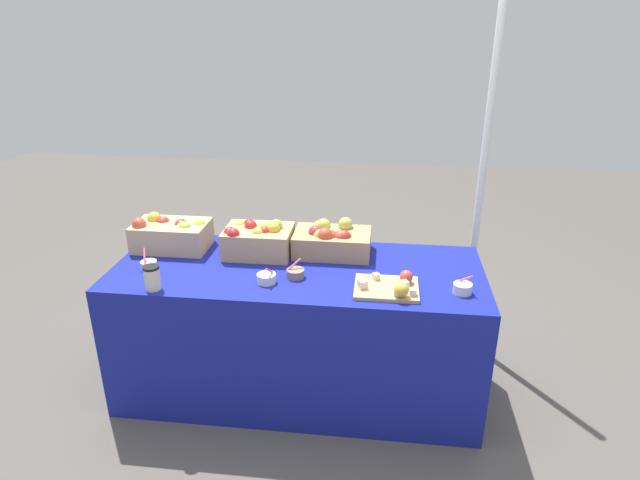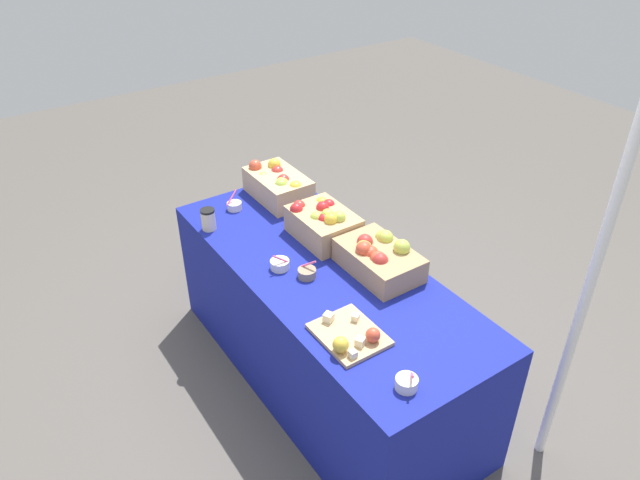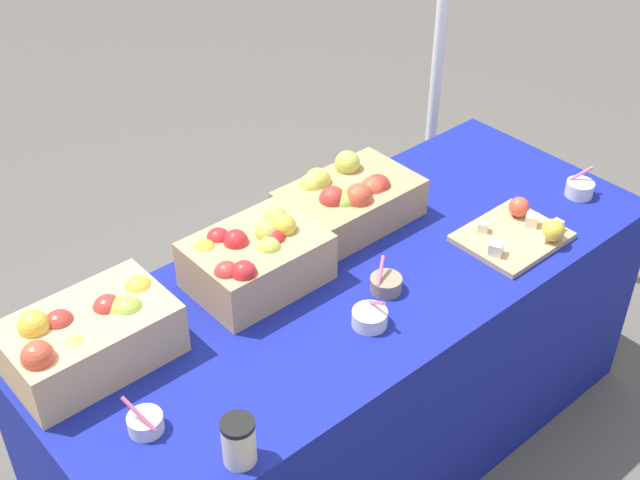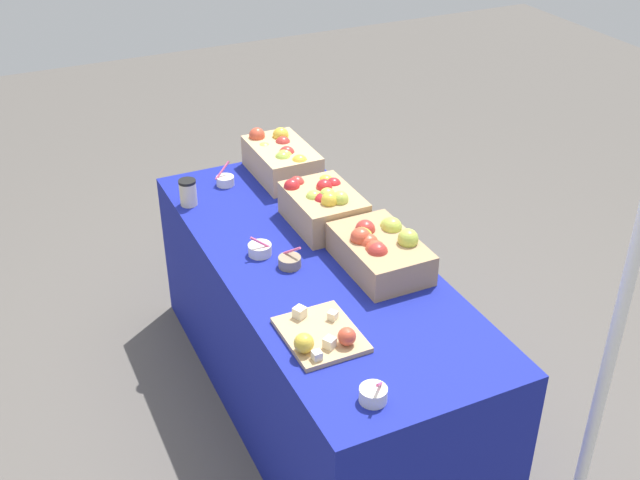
% 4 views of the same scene
% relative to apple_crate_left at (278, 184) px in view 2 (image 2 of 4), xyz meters
% --- Properties ---
extents(ground_plane, '(10.00, 10.00, 0.00)m').
position_rel_apple_crate_left_xyz_m(ground_plane, '(0.73, -0.17, -0.83)').
color(ground_plane, '#56514C').
extents(table, '(1.90, 0.76, 0.74)m').
position_rel_apple_crate_left_xyz_m(table, '(0.73, -0.17, -0.46)').
color(table, navy).
rests_on(table, ground_plane).
extents(apple_crate_left, '(0.40, 0.25, 0.19)m').
position_rel_apple_crate_left_xyz_m(apple_crate_left, '(0.00, 0.00, 0.00)').
color(apple_crate_left, tan).
rests_on(apple_crate_left, table).
extents(apple_crate_middle, '(0.36, 0.26, 0.19)m').
position_rel_apple_crate_left_xyz_m(apple_crate_middle, '(0.49, -0.02, 0.00)').
color(apple_crate_middle, tan).
rests_on(apple_crate_middle, table).
extents(apple_crate_right, '(0.41, 0.27, 0.18)m').
position_rel_apple_crate_left_xyz_m(apple_crate_right, '(0.89, 0.03, -0.01)').
color(apple_crate_right, tan).
rests_on(apple_crate_right, table).
extents(cutting_board_front, '(0.30, 0.25, 0.09)m').
position_rel_apple_crate_left_xyz_m(cutting_board_front, '(1.21, -0.37, -0.06)').
color(cutting_board_front, tan).
rests_on(cutting_board_front, table).
extents(sample_bowl_near, '(0.09, 0.09, 0.09)m').
position_rel_apple_crate_left_xyz_m(sample_bowl_near, '(0.74, -0.28, -0.06)').
color(sample_bowl_near, gray).
rests_on(sample_bowl_near, table).
extents(sample_bowl_mid, '(0.09, 0.09, 0.10)m').
position_rel_apple_crate_left_xyz_m(sample_bowl_mid, '(0.61, -0.35, -0.06)').
color(sample_bowl_mid, silver).
rests_on(sample_bowl_mid, table).
extents(sample_bowl_far, '(0.09, 0.09, 0.10)m').
position_rel_apple_crate_left_xyz_m(sample_bowl_far, '(1.54, -0.35, -0.06)').
color(sample_bowl_far, silver).
rests_on(sample_bowl_far, table).
extents(sample_bowl_extra, '(0.08, 0.09, 0.10)m').
position_rel_apple_crate_left_xyz_m(sample_bowl_extra, '(-0.02, -0.27, -0.06)').
color(sample_bowl_extra, silver).
rests_on(sample_bowl_extra, table).
extents(coffee_cup, '(0.08, 0.08, 0.12)m').
position_rel_apple_crate_left_xyz_m(coffee_cup, '(0.09, -0.48, -0.03)').
color(coffee_cup, beige).
rests_on(coffee_cup, table).
extents(tent_pole, '(0.04, 0.04, 2.04)m').
position_rel_apple_crate_left_xyz_m(tent_pole, '(1.71, 0.43, 0.20)').
color(tent_pole, white).
rests_on(tent_pole, ground_plane).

